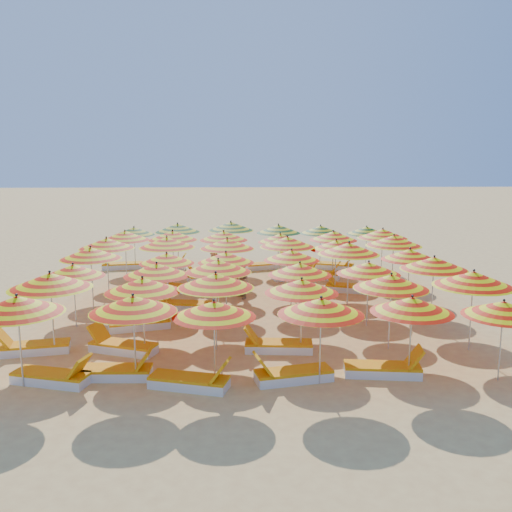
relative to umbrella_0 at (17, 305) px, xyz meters
name	(u,v)px	position (x,y,z in m)	size (l,w,h in m)	color
ground	(256,307)	(5.25, 6.17, -1.83)	(120.00, 120.00, 0.00)	#F0C26A
umbrella_0	(17,305)	(0.00, 0.00, 0.00)	(2.49, 2.49, 2.08)	silver
umbrella_1	(133,304)	(2.39, 0.18, -0.06)	(2.18, 2.18, 2.02)	silver
umbrella_2	(214,309)	(4.14, 0.03, -0.14)	(2.09, 2.09, 1.92)	silver
umbrella_3	(321,307)	(6.43, -0.05, -0.08)	(2.32, 2.32, 1.99)	silver
umbrella_4	(412,305)	(8.47, 0.19, -0.13)	(2.29, 2.29, 1.93)	silver
umbrella_5	(503,309)	(10.42, 0.01, -0.18)	(1.87, 1.87, 1.87)	silver
umbrella_6	(50,281)	(0.07, 1.96, 0.07)	(2.58, 2.58, 2.16)	silver
umbrella_7	(142,285)	(2.30, 1.99, -0.07)	(1.94, 1.94, 2.00)	silver
umbrella_8	(216,281)	(4.10, 2.18, -0.01)	(2.53, 2.53, 2.07)	silver
umbrella_9	(302,286)	(6.23, 1.93, -0.11)	(2.38, 2.38, 1.95)	silver
umbrella_10	(391,282)	(8.51, 2.07, -0.05)	(2.50, 2.50, 2.02)	silver
umbrella_11	(474,279)	(10.54, 1.94, 0.04)	(2.34, 2.34, 2.12)	silver
umbrella_12	(73,271)	(-0.03, 4.22, -0.16)	(2.36, 2.36, 1.90)	silver
umbrella_13	(157,270)	(2.38, 3.93, -0.09)	(1.87, 1.87, 1.98)	silver
umbrella_14	(218,266)	(4.10, 4.19, -0.05)	(1.92, 1.92, 2.02)	silver
umbrella_15	(300,269)	(6.42, 4.05, -0.13)	(2.38, 2.38, 1.94)	silver
umbrella_16	(369,268)	(8.40, 4.09, -0.12)	(2.26, 2.26, 1.94)	silver
umbrella_17	(434,263)	(10.33, 4.21, -0.02)	(2.04, 2.04, 2.06)	silver
umbrella_18	(91,253)	(-0.01, 6.16, -0.01)	(2.02, 2.02, 2.07)	silver
umbrella_19	(167,258)	(2.39, 6.13, -0.19)	(1.90, 1.90, 1.86)	silver
umbrella_20	(226,257)	(4.27, 6.05, -0.16)	(2.34, 2.34, 1.90)	silver
umbrella_21	(292,255)	(6.39, 6.30, -0.14)	(1.91, 1.91, 1.92)	silver
umbrella_22	(349,249)	(8.26, 6.36, 0.05)	(2.04, 2.04, 2.14)	silver
umbrella_23	(410,255)	(10.21, 6.14, -0.11)	(2.20, 2.20, 1.95)	silver
umbrella_24	(107,243)	(0.05, 8.13, -0.02)	(2.55, 2.55, 2.06)	silver
umbrella_25	(167,242)	(2.16, 8.11, 0.01)	(2.31, 2.31, 2.09)	silver
umbrella_26	(227,244)	(4.28, 8.05, -0.04)	(2.21, 2.21, 2.04)	silver
umbrella_27	(287,242)	(6.41, 8.12, 0.00)	(2.53, 2.53, 2.08)	silver
umbrella_28	(336,245)	(8.14, 8.07, -0.12)	(2.30, 2.30, 1.94)	silver
umbrella_29	(394,241)	(10.20, 8.07, 0.03)	(2.41, 2.41, 2.12)	silver
umbrella_30	(125,236)	(0.29, 10.23, -0.06)	(2.51, 2.51, 2.01)	silver
umbrella_31	(173,236)	(2.13, 10.17, -0.06)	(2.48, 2.48, 2.01)	silver
umbrella_32	(224,236)	(4.11, 10.19, -0.08)	(2.42, 2.42, 1.99)	silver
umbrella_33	(280,238)	(6.32, 10.27, -0.19)	(2.07, 2.07, 1.86)	silver
umbrella_34	(333,236)	(8.39, 10.13, -0.09)	(2.32, 2.32, 1.97)	silver
umbrella_35	(383,234)	(10.32, 10.08, -0.01)	(2.53, 2.53, 2.07)	silver
umbrella_36	(134,231)	(0.24, 12.43, -0.20)	(2.32, 2.32, 1.86)	silver
umbrella_37	(178,228)	(2.11, 12.22, -0.04)	(2.55, 2.55, 2.03)	silver
umbrella_38	(231,226)	(4.37, 12.37, 0.00)	(2.42, 2.42, 2.08)	silver
umbrella_39	(278,229)	(6.38, 12.11, -0.09)	(1.95, 1.95, 1.98)	silver
umbrella_40	(321,230)	(8.20, 12.28, -0.15)	(2.18, 2.18, 1.91)	silver
umbrella_41	(367,230)	(10.21, 12.40, -0.21)	(1.75, 1.75, 1.84)	silver
lounger_0	(53,377)	(0.60, 0.15, -1.68)	(1.82, 1.03, 0.69)	white
lounger_1	(115,372)	(1.89, 0.41, -1.68)	(1.75, 0.63, 0.69)	white
lounger_2	(191,381)	(3.64, -0.19, -1.68)	(1.82, 1.02, 0.69)	white
lounger_3	(292,375)	(5.83, 0.11, -1.68)	(1.82, 0.95, 0.69)	white
lounger_4	(384,369)	(7.97, 0.36, -1.68)	(1.79, 0.77, 0.69)	white
lounger_5	(32,347)	(-0.53, 2.08, -1.68)	(1.81, 0.91, 0.69)	white
lounger_6	(122,346)	(1.71, 2.09, -1.68)	(1.83, 1.15, 0.69)	white
lounger_7	(277,345)	(5.63, 2.02, -1.68)	(1.77, 0.70, 0.69)	white
lounger_8	(141,324)	(1.88, 4.00, -1.68)	(1.83, 1.03, 0.69)	white
lounger_9	(183,305)	(2.89, 5.94, -1.68)	(1.80, 0.83, 0.69)	white
lounger_10	(183,288)	(2.66, 8.21, -1.68)	(1.83, 1.07, 0.69)	white
lounger_11	(213,289)	(3.78, 7.99, -1.68)	(1.83, 1.13, 0.69)	white
lounger_12	(349,288)	(8.65, 8.11, -1.68)	(1.83, 1.10, 0.69)	white
lounger_13	(209,277)	(3.51, 10.03, -1.68)	(1.82, 1.18, 0.69)	white
lounger_14	(295,275)	(6.92, 10.21, -1.68)	(1.83, 1.08, 0.69)	white
lounger_15	(319,274)	(7.89, 10.33, -1.68)	(1.83, 1.08, 0.69)	white
lounger_16	(121,265)	(-0.36, 12.41, -1.68)	(1.80, 0.85, 0.69)	white
lounger_17	(167,266)	(1.61, 12.16, -1.68)	(1.75, 0.63, 0.69)	white
lounger_18	(266,265)	(5.88, 12.23, -1.68)	(1.83, 1.04, 0.69)	white
lounger_19	(334,266)	(8.79, 12.07, -1.68)	(1.82, 1.17, 0.69)	white
beachgoer_b	(241,281)	(4.78, 7.29, -1.20)	(0.61, 0.48, 1.26)	tan
beachgoer_a	(213,272)	(3.78, 8.06, -1.05)	(0.57, 0.37, 1.56)	tan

